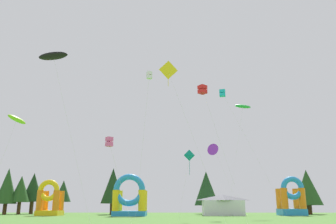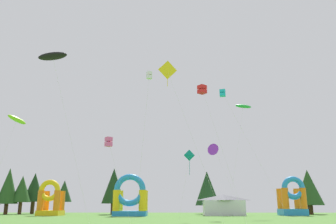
# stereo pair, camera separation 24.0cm
# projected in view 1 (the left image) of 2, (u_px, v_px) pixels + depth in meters

# --- Properties ---
(kite_yellow_diamond) EXTENTS (5.35, 3.64, 15.03)m
(kite_yellow_diamond) POSITION_uv_depth(u_px,v_px,m) (168.00, 72.00, 33.79)
(kite_yellow_diamond) COLOR yellow
(kite_yellow_diamond) RESTS_ON ground_plane
(kite_cyan_box) EXTENTS (8.14, 2.14, 17.95)m
(kite_cyan_box) POSITION_uv_depth(u_px,v_px,m) (223.00, 93.00, 50.43)
(kite_cyan_box) COLOR #19B7CC
(kite_cyan_box) RESTS_ON ground_plane
(kite_lime_parafoil) EXTENTS (2.30, 4.54, 12.20)m
(kite_lime_parafoil) POSITION_uv_depth(u_px,v_px,m) (17.00, 119.00, 41.00)
(kite_lime_parafoil) COLOR #8CD826
(kite_lime_parafoil) RESTS_ON ground_plane
(kite_red_box) EXTENTS (3.99, 4.70, 14.81)m
(kite_red_box) POSITION_uv_depth(u_px,v_px,m) (203.00, 90.00, 39.04)
(kite_red_box) COLOR red
(kite_red_box) RESTS_ON ground_plane
(kite_purple_delta) EXTENTS (4.69, 3.28, 10.56)m
(kite_purple_delta) POSITION_uv_depth(u_px,v_px,m) (215.00, 151.00, 51.44)
(kite_purple_delta) COLOR purple
(kite_purple_delta) RESTS_ON ground_plane
(kite_green_parafoil) EXTENTS (5.48, 2.01, 19.96)m
(kite_green_parafoil) POSITION_uv_depth(u_px,v_px,m) (243.00, 106.00, 64.70)
(kite_green_parafoil) COLOR green
(kite_green_parafoil) RESTS_ON ground_plane
(kite_pink_box) EXTENTS (2.52, 2.37, 8.14)m
(kite_pink_box) POSITION_uv_depth(u_px,v_px,m) (109.00, 142.00, 33.17)
(kite_pink_box) COLOR #EA599E
(kite_pink_box) RESTS_ON ground_plane
(kite_black_parafoil) EXTENTS (5.83, 1.17, 15.68)m
(kite_black_parafoil) POSITION_uv_depth(u_px,v_px,m) (53.00, 56.00, 32.25)
(kite_black_parafoil) COLOR black
(kite_black_parafoil) RESTS_ON ground_plane
(kite_teal_diamond) EXTENTS (1.97, 1.44, 8.51)m
(kite_teal_diamond) POSITION_uv_depth(u_px,v_px,m) (189.00, 156.00, 44.86)
(kite_teal_diamond) COLOR #0C7F7A
(kite_teal_diamond) RESTS_ON ground_plane
(kite_white_box) EXTENTS (2.43, 6.49, 18.64)m
(kite_white_box) POSITION_uv_depth(u_px,v_px,m) (149.00, 76.00, 45.49)
(kite_white_box) COLOR white
(kite_white_box) RESTS_ON ground_plane
(inflatable_blue_arch) EXTENTS (5.89, 4.69, 7.30)m
(inflatable_blue_arch) POSITION_uv_depth(u_px,v_px,m) (130.00, 200.00, 62.54)
(inflatable_blue_arch) COLOR #268CD8
(inflatable_blue_arch) RESTS_ON ground_plane
(inflatable_red_slide) EXTENTS (4.17, 4.13, 6.49)m
(inflatable_red_slide) POSITION_uv_depth(u_px,v_px,m) (50.00, 202.00, 65.39)
(inflatable_red_slide) COLOR yellow
(inflatable_red_slide) RESTS_ON ground_plane
(inflatable_orange_dome) EXTENTS (4.56, 4.49, 7.16)m
(inflatable_orange_dome) POSITION_uv_depth(u_px,v_px,m) (291.00, 201.00, 66.46)
(inflatable_orange_dome) COLOR #268CD8
(inflatable_orange_dome) RESTS_ON ground_plane
(festival_tent) EXTENTS (7.44, 4.21, 3.81)m
(festival_tent) POSITION_uv_depth(u_px,v_px,m) (223.00, 205.00, 65.43)
(festival_tent) COLOR silver
(festival_tent) RESTS_ON ground_plane
(tree_row_2) EXTENTS (4.40, 4.40, 9.61)m
(tree_row_2) POSITION_uv_depth(u_px,v_px,m) (7.00, 186.00, 74.71)
(tree_row_2) COLOR #4C331E
(tree_row_2) RESTS_ON ground_plane
(tree_row_3) EXTENTS (4.10, 4.10, 8.05)m
(tree_row_3) POSITION_uv_depth(u_px,v_px,m) (21.00, 189.00, 75.53)
(tree_row_3) COLOR #4C331E
(tree_row_3) RESTS_ON ground_plane
(tree_row_4) EXTENTS (4.56, 4.56, 8.94)m
(tree_row_4) POSITION_uv_depth(u_px,v_px,m) (33.00, 187.00, 78.87)
(tree_row_4) COLOR #4C331E
(tree_row_4) RESTS_ON ground_plane
(tree_row_5) EXTENTS (3.51, 3.51, 7.12)m
(tree_row_5) POSITION_uv_depth(u_px,v_px,m) (63.00, 191.00, 76.42)
(tree_row_5) COLOR #4C331E
(tree_row_5) RESTS_ON ground_plane
(tree_row_6) EXTENTS (4.83, 4.83, 9.48)m
(tree_row_6) POSITION_uv_depth(u_px,v_px,m) (113.00, 186.00, 73.89)
(tree_row_6) COLOR #4C331E
(tree_row_6) RESTS_ON ground_plane
(tree_row_7) EXTENTS (5.43, 5.43, 9.24)m
(tree_row_7) POSITION_uv_depth(u_px,v_px,m) (206.00, 188.00, 78.14)
(tree_row_7) COLOR #4C331E
(tree_row_7) RESTS_ON ground_plane
(tree_row_8) EXTENTS (5.79, 5.79, 9.26)m
(tree_row_8) POSITION_uv_depth(u_px,v_px,m) (307.00, 187.00, 74.90)
(tree_row_8) COLOR #4C331E
(tree_row_8) RESTS_ON ground_plane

